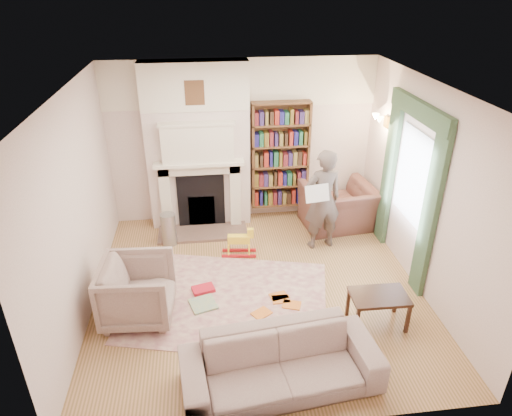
{
  "coord_description": "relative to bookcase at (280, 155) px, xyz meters",
  "views": [
    {
      "loc": [
        -0.66,
        -5.19,
        3.98
      ],
      "look_at": [
        0.0,
        0.25,
        1.15
      ],
      "focal_mm": 32.0,
      "sensor_mm": 36.0,
      "label": 1
    }
  ],
  "objects": [
    {
      "name": "floor",
      "position": [
        -0.65,
        -2.12,
        -1.18
      ],
      "size": [
        4.5,
        4.5,
        0.0
      ],
      "primitive_type": "plane",
      "color": "brown",
      "rests_on": "ground"
    },
    {
      "name": "ceiling",
      "position": [
        -0.65,
        -2.12,
        1.62
      ],
      "size": [
        4.5,
        4.5,
        0.0
      ],
      "primitive_type": "plane",
      "rotation": [
        3.14,
        0.0,
        0.0
      ],
      "color": "white",
      "rests_on": "wall_back"
    },
    {
      "name": "wall_back",
      "position": [
        -0.65,
        0.13,
        0.22
      ],
      "size": [
        4.5,
        0.0,
        4.5
      ],
      "primitive_type": "plane",
      "rotation": [
        1.57,
        0.0,
        0.0
      ],
      "color": "#F3DED3",
      "rests_on": "floor"
    },
    {
      "name": "wall_front",
      "position": [
        -0.65,
        -4.37,
        0.22
      ],
      "size": [
        4.5,
        0.0,
        4.5
      ],
      "primitive_type": "plane",
      "rotation": [
        -1.57,
        0.0,
        0.0
      ],
      "color": "#F3DED3",
      "rests_on": "floor"
    },
    {
      "name": "wall_left",
      "position": [
        -2.9,
        -2.12,
        0.22
      ],
      "size": [
        0.0,
        4.5,
        4.5
      ],
      "primitive_type": "plane",
      "rotation": [
        1.57,
        0.0,
        1.57
      ],
      "color": "#F3DED3",
      "rests_on": "floor"
    },
    {
      "name": "wall_right",
      "position": [
        1.6,
        -2.12,
        0.22
      ],
      "size": [
        0.0,
        4.5,
        4.5
      ],
      "primitive_type": "plane",
      "rotation": [
        1.57,
        0.0,
        -1.57
      ],
      "color": "#F3DED3",
      "rests_on": "floor"
    },
    {
      "name": "fireplace",
      "position": [
        -1.4,
        -0.07,
        0.21
      ],
      "size": [
        1.7,
        0.58,
        2.8
      ],
      "color": "#F3DED3",
      "rests_on": "floor"
    },
    {
      "name": "bookcase",
      "position": [
        0.0,
        0.0,
        0.0
      ],
      "size": [
        1.0,
        0.24,
        1.85
      ],
      "primitive_type": "cube",
      "color": "brown",
      "rests_on": "floor"
    },
    {
      "name": "window",
      "position": [
        1.58,
        -1.72,
        0.27
      ],
      "size": [
        0.02,
        0.9,
        1.3
      ],
      "primitive_type": "cube",
      "color": "silver",
      "rests_on": "wall_right"
    },
    {
      "name": "curtain_left",
      "position": [
        1.55,
        -2.42,
        0.02
      ],
      "size": [
        0.07,
        0.32,
        2.4
      ],
      "primitive_type": "cube",
      "color": "#354D31",
      "rests_on": "floor"
    },
    {
      "name": "curtain_right",
      "position": [
        1.55,
        -1.02,
        0.02
      ],
      "size": [
        0.07,
        0.32,
        2.4
      ],
      "primitive_type": "cube",
      "color": "#354D31",
      "rests_on": "floor"
    },
    {
      "name": "pelmet",
      "position": [
        1.54,
        -1.72,
        1.2
      ],
      "size": [
        0.09,
        1.7,
        0.24
      ],
      "primitive_type": "cube",
      "color": "#354D31",
      "rests_on": "wall_right"
    },
    {
      "name": "wall_sconce",
      "position": [
        1.38,
        -0.62,
        0.72
      ],
      "size": [
        0.2,
        0.24,
        0.24
      ],
      "primitive_type": null,
      "color": "gold",
      "rests_on": "wall_right"
    },
    {
      "name": "rug",
      "position": [
        -1.09,
        -2.35,
        -1.17
      ],
      "size": [
        3.05,
        2.61,
        0.01
      ],
      "primitive_type": "cube",
      "rotation": [
        0.0,
        0.0,
        -0.24
      ],
      "color": "beige",
      "rests_on": "floor"
    },
    {
      "name": "armchair_reading",
      "position": [
        0.94,
        -0.51,
        -0.79
      ],
      "size": [
        1.29,
        1.16,
        0.76
      ],
      "primitive_type": "imported",
      "rotation": [
        0.0,
        0.0,
        3.26
      ],
      "color": "brown",
      "rests_on": "floor"
    },
    {
      "name": "armchair_left",
      "position": [
        -2.24,
        -2.52,
        -0.77
      ],
      "size": [
        0.95,
        0.92,
        0.81
      ],
      "primitive_type": "imported",
      "rotation": [
        0.0,
        0.0,
        1.51
      ],
      "color": "#B6AB96",
      "rests_on": "floor"
    },
    {
      "name": "sofa",
      "position": [
        -0.63,
        -3.84,
        -0.87
      ],
      "size": [
        2.18,
        1.05,
        0.61
      ],
      "primitive_type": "imported",
      "rotation": [
        0.0,
        0.0,
        0.11
      ],
      "color": "#ADA48F",
      "rests_on": "floor"
    },
    {
      "name": "man_reading",
      "position": [
        0.49,
        -1.11,
        -0.35
      ],
      "size": [
        0.66,
        0.49,
        1.66
      ],
      "primitive_type": "imported",
      "rotation": [
        0.0,
        0.0,
        3.31
      ],
      "color": "#544843",
      "rests_on": "floor"
    },
    {
      "name": "newspaper",
      "position": [
        0.34,
        -1.31,
        -0.13
      ],
      "size": [
        0.39,
        0.17,
        0.25
      ],
      "primitive_type": "cube",
      "rotation": [
        -0.35,
        0.0,
        0.17
      ],
      "color": "silver",
      "rests_on": "man_reading"
    },
    {
      "name": "coffee_table",
      "position": [
        0.74,
        -3.03,
        -0.95
      ],
      "size": [
        0.71,
        0.46,
        0.45
      ],
      "primitive_type": null,
      "rotation": [
        0.0,
        0.0,
        -0.02
      ],
      "color": "#331D12",
      "rests_on": "floor"
    },
    {
      "name": "paraffin_heater",
      "position": [
        -1.94,
        -0.77,
        -0.9
      ],
      "size": [
        0.3,
        0.3,
        0.55
      ],
      "primitive_type": "cylinder",
      "rotation": [
        0.0,
        0.0,
        0.29
      ],
      "color": "#94979B",
      "rests_on": "floor"
    },
    {
      "name": "rocking_horse",
      "position": [
        -0.84,
        -1.23,
        -0.94
      ],
      "size": [
        0.56,
        0.27,
        0.47
      ],
      "primitive_type": null,
      "rotation": [
        0.0,
        0.0,
        -0.11
      ],
      "color": "yellow",
      "rests_on": "rug"
    },
    {
      "name": "board_game",
      "position": [
        -1.43,
        -2.42,
        -1.15
      ],
      "size": [
        0.41,
        0.41,
        0.03
      ],
      "primitive_type": "cube",
      "rotation": [
        0.0,
        0.0,
        0.3
      ],
      "color": "#EFD454",
      "rests_on": "rug"
    },
    {
      "name": "game_box_lid",
      "position": [
        -1.42,
        -2.11,
        -1.14
      ],
      "size": [
        0.34,
        0.27,
        0.05
      ],
      "primitive_type": "cube",
      "rotation": [
        0.0,
        0.0,
        0.27
      ],
      "color": "red",
      "rests_on": "rug"
    },
    {
      "name": "comic_annuals",
      "position": [
        -0.43,
        -2.52,
        -1.16
      ],
      "size": [
        0.72,
        0.58,
        0.02
      ],
      "color": "red",
      "rests_on": "rug"
    }
  ]
}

